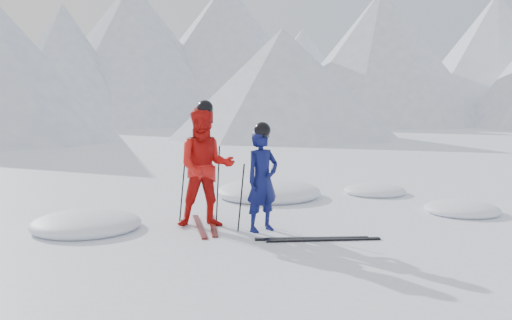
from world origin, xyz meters
TOP-DOWN VIEW (x-y plane):
  - ground at (0.00, 0.00)m, footprint 160.00×160.00m
  - mountain_range at (5.71, 35.31)m, footprint 106.15×62.94m
  - skier_blue at (-1.76, 0.19)m, footprint 0.63×0.45m
  - skier_red at (-2.38, 0.94)m, footprint 1.16×1.05m
  - pole_blue_left at (-2.06, 0.34)m, footprint 0.11×0.08m
  - pole_blue_right at (-1.51, 0.44)m, footprint 0.11×0.07m
  - pole_red_left at (-2.68, 1.19)m, footprint 0.13×0.10m
  - pole_red_right at (-2.08, 1.09)m, footprint 0.13×0.09m
  - ski_worn_left at (-2.50, 0.94)m, footprint 0.67×1.63m
  - ski_worn_right at (-2.26, 0.94)m, footprint 0.78×1.59m
  - ski_loose_a at (-1.42, -0.67)m, footprint 1.55×0.87m
  - ski_loose_b at (-1.32, -0.82)m, footprint 1.57×0.82m
  - snow_lumps at (-0.46, 2.07)m, footprint 7.99×5.14m

SIDE VIEW (x-z plane):
  - ground at x=0.00m, z-range 0.00..0.00m
  - snow_lumps at x=-0.46m, z-range -0.25..0.25m
  - ski_worn_left at x=-2.50m, z-range 0.00..0.03m
  - ski_worn_right at x=-2.26m, z-range 0.00..0.03m
  - ski_loose_a at x=-1.42m, z-range 0.00..0.03m
  - ski_loose_b at x=-1.32m, z-range 0.00..0.03m
  - pole_blue_left at x=-2.06m, z-range 0.00..1.08m
  - pole_blue_right at x=-1.51m, z-range 0.00..1.08m
  - pole_red_left at x=-2.68m, z-range 0.00..1.31m
  - pole_red_right at x=-2.08m, z-range 0.00..1.31m
  - skier_blue at x=-1.76m, z-range 0.00..1.62m
  - skier_red at x=-2.38m, z-range 0.00..1.96m
  - mountain_range at x=5.71m, z-range -1.04..14.49m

